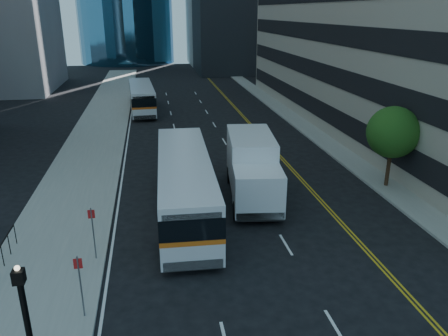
{
  "coord_description": "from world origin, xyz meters",
  "views": [
    {
      "loc": [
        -5.54,
        -15.86,
        10.66
      ],
      "look_at": [
        -1.93,
        5.65,
        2.8
      ],
      "focal_mm": 35.0,
      "sensor_mm": 36.0,
      "label": 1
    }
  ],
  "objects_px": {
    "lamp_post": "(30,336)",
    "bus_rear": "(142,97)",
    "bus_front": "(185,184)",
    "street_tree": "(393,132)",
    "box_truck": "(252,167)"
  },
  "relations": [
    {
      "from": "lamp_post",
      "to": "bus_rear",
      "type": "bearing_deg",
      "value": 86.54
    },
    {
      "from": "bus_front",
      "to": "street_tree",
      "type": "bearing_deg",
      "value": 9.23
    },
    {
      "from": "box_truck",
      "to": "bus_rear",
      "type": "bearing_deg",
      "value": 111.22
    },
    {
      "from": "bus_rear",
      "to": "box_truck",
      "type": "distance_m",
      "value": 26.73
    },
    {
      "from": "bus_front",
      "to": "bus_rear",
      "type": "xyz_separation_m",
      "value": [
        -2.6,
        27.43,
        -0.19
      ]
    },
    {
      "from": "bus_front",
      "to": "bus_rear",
      "type": "height_order",
      "value": "bus_front"
    },
    {
      "from": "street_tree",
      "to": "box_truck",
      "type": "distance_m",
      "value": 9.02
    },
    {
      "from": "bus_front",
      "to": "bus_rear",
      "type": "relative_size",
      "value": 1.11
    },
    {
      "from": "lamp_post",
      "to": "bus_rear",
      "type": "height_order",
      "value": "lamp_post"
    },
    {
      "from": "bus_front",
      "to": "box_truck",
      "type": "height_order",
      "value": "box_truck"
    },
    {
      "from": "street_tree",
      "to": "bus_front",
      "type": "height_order",
      "value": "street_tree"
    },
    {
      "from": "street_tree",
      "to": "bus_rear",
      "type": "height_order",
      "value": "street_tree"
    },
    {
      "from": "lamp_post",
      "to": "box_truck",
      "type": "distance_m",
      "value": 16.62
    },
    {
      "from": "street_tree",
      "to": "lamp_post",
      "type": "distance_m",
      "value": 22.82
    },
    {
      "from": "bus_rear",
      "to": "box_truck",
      "type": "bearing_deg",
      "value": -78.58
    }
  ]
}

